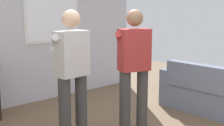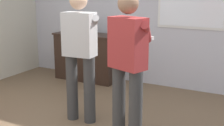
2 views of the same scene
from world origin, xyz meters
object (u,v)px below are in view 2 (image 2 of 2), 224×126
person_standing_left (80,51)px  person_standing_right (128,63)px  sideboard_cabinet (87,57)px  bottle_spirits_clear (86,28)px  bottle_wine_green (77,28)px  bottle_liquor_amber (91,27)px

person_standing_left → person_standing_right: 0.85m
sideboard_cabinet → bottle_spirits_clear: 0.55m
person_standing_right → person_standing_left: bearing=161.0°
bottle_wine_green → person_standing_left: bearing=-54.7°
bottle_wine_green → person_standing_right: size_ratio=0.18×
bottle_wine_green → bottle_liquor_amber: (0.30, 0.01, 0.03)m
bottle_spirits_clear → person_standing_left: (0.91, -1.57, -0.05)m
sideboard_cabinet → person_standing_left: 1.93m
bottle_liquor_amber → bottle_spirits_clear: bottle_liquor_amber is taller
bottle_spirits_clear → person_standing_left: 1.81m
sideboard_cabinet → bottle_liquor_amber: bearing=-13.5°
bottle_spirits_clear → person_standing_left: bearing=-60.0°
bottle_liquor_amber → person_standing_left: 1.77m
sideboard_cabinet → bottle_liquor_amber: size_ratio=3.47×
bottle_wine_green → bottle_spirits_clear: (0.20, 0.00, -0.00)m
bottle_wine_green → person_standing_left: size_ratio=0.18×
person_standing_right → bottle_wine_green: bearing=136.0°
person_standing_right → bottle_spirits_clear: bearing=132.8°
bottle_liquor_amber → person_standing_left: bearing=-63.0°
bottle_wine_green → person_standing_left: 1.92m
bottle_spirits_clear → person_standing_left: size_ratio=0.17×
sideboard_cabinet → person_standing_right: person_standing_right is taller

